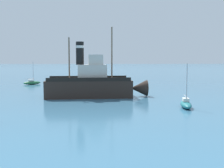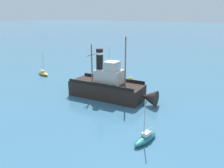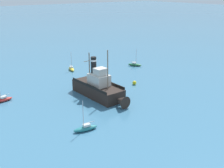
{
  "view_description": "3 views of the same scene",
  "coord_description": "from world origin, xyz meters",
  "px_view_note": "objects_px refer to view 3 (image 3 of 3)",
  "views": [
    {
      "loc": [
        40.9,
        0.48,
        5.32
      ],
      "look_at": [
        2.39,
        3.06,
        1.94
      ],
      "focal_mm": 45.0,
      "sensor_mm": 36.0,
      "label": 1
    },
    {
      "loc": [
        32.05,
        18.98,
        13.32
      ],
      "look_at": [
        0.82,
        0.66,
        2.27
      ],
      "focal_mm": 38.0,
      "sensor_mm": 36.0,
      "label": 2
    },
    {
      "loc": [
        30.71,
        43.43,
        20.69
      ],
      "look_at": [
        -0.52,
        2.35,
        2.85
      ],
      "focal_mm": 45.0,
      "sensor_mm": 36.0,
      "label": 3
    }
  ],
  "objects_px": {
    "old_tugboat": "(99,88)",
    "sailboat_green": "(135,64)",
    "sailboat_red": "(3,100)",
    "mooring_buoy": "(134,83)",
    "sailboat_teal": "(86,128)",
    "sailboat_yellow": "(71,69)"
  },
  "relations": [
    {
      "from": "old_tugboat",
      "to": "mooring_buoy",
      "type": "distance_m",
      "value": 10.57
    },
    {
      "from": "mooring_buoy",
      "to": "sailboat_teal",
      "type": "bearing_deg",
      "value": 29.77
    },
    {
      "from": "sailboat_red",
      "to": "sailboat_green",
      "type": "relative_size",
      "value": 1.0
    },
    {
      "from": "sailboat_yellow",
      "to": "mooring_buoy",
      "type": "relative_size",
      "value": 5.5
    },
    {
      "from": "sailboat_green",
      "to": "sailboat_teal",
      "type": "height_order",
      "value": "same"
    },
    {
      "from": "sailboat_red",
      "to": "sailboat_yellow",
      "type": "distance_m",
      "value": 23.74
    },
    {
      "from": "old_tugboat",
      "to": "sailboat_red",
      "type": "distance_m",
      "value": 18.6
    },
    {
      "from": "sailboat_yellow",
      "to": "sailboat_teal",
      "type": "height_order",
      "value": "same"
    },
    {
      "from": "sailboat_green",
      "to": "sailboat_teal",
      "type": "relative_size",
      "value": 1.0
    },
    {
      "from": "sailboat_yellow",
      "to": "mooring_buoy",
      "type": "xyz_separation_m",
      "value": [
        -5.51,
        18.67,
        0.02
      ]
    },
    {
      "from": "old_tugboat",
      "to": "sailboat_yellow",
      "type": "xyz_separation_m",
      "value": [
        -4.89,
        -19.94,
        -1.4
      ]
    },
    {
      "from": "sailboat_teal",
      "to": "mooring_buoy",
      "type": "height_order",
      "value": "sailboat_teal"
    },
    {
      "from": "old_tugboat",
      "to": "sailboat_red",
      "type": "bearing_deg",
      "value": -29.14
    },
    {
      "from": "old_tugboat",
      "to": "sailboat_teal",
      "type": "bearing_deg",
      "value": 46.5
    },
    {
      "from": "old_tugboat",
      "to": "sailboat_red",
      "type": "relative_size",
      "value": 2.96
    },
    {
      "from": "old_tugboat",
      "to": "sailboat_red",
      "type": "xyz_separation_m",
      "value": [
        16.2,
        -9.03,
        -1.4
      ]
    },
    {
      "from": "sailboat_green",
      "to": "mooring_buoy",
      "type": "distance_m",
      "value": 15.83
    },
    {
      "from": "sailboat_green",
      "to": "sailboat_teal",
      "type": "distance_m",
      "value": 38.52
    },
    {
      "from": "sailboat_red",
      "to": "sailboat_green",
      "type": "bearing_deg",
      "value": -173.84
    },
    {
      "from": "sailboat_green",
      "to": "sailboat_teal",
      "type": "xyz_separation_m",
      "value": [
        30.7,
        23.28,
        0.0
      ]
    },
    {
      "from": "sailboat_red",
      "to": "sailboat_yellow",
      "type": "relative_size",
      "value": 1.0
    },
    {
      "from": "old_tugboat",
      "to": "sailboat_green",
      "type": "bearing_deg",
      "value": -148.14
    }
  ]
}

